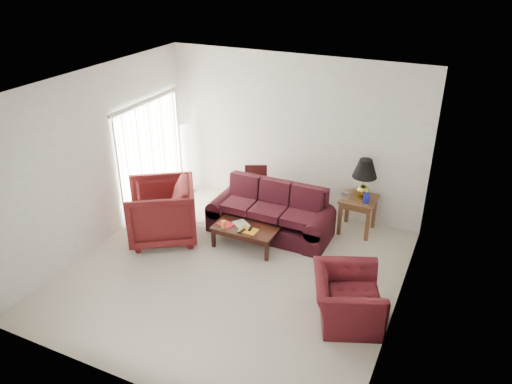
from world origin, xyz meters
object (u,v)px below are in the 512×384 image
at_px(sofa, 270,211).
at_px(armchair_right, 347,298).
at_px(coffee_table, 245,237).
at_px(end_table, 357,215).
at_px(floor_lamp, 187,159).
at_px(armchair_left, 162,211).

height_order(sofa, armchair_right, sofa).
relative_size(armchair_right, coffee_table, 0.97).
xyz_separation_m(end_table, floor_lamp, (-3.62, 0.10, 0.41)).
height_order(end_table, armchair_left, armchair_left).
xyz_separation_m(end_table, armchair_left, (-3.04, -1.69, 0.19)).
distance_m(sofa, floor_lamp, 2.40).
bearing_deg(end_table, coffee_table, -139.63).
height_order(end_table, coffee_table, end_table).
distance_m(armchair_right, coffee_table, 2.33).
xyz_separation_m(floor_lamp, coffee_table, (2.04, -1.44, -0.55)).
distance_m(end_table, armchair_right, 2.45).
height_order(floor_lamp, coffee_table, floor_lamp).
relative_size(end_table, coffee_table, 0.61).
distance_m(floor_lamp, armchair_left, 1.89).
bearing_deg(end_table, floor_lamp, 178.49).
xyz_separation_m(armchair_left, coffee_table, (1.46, 0.34, -0.34)).
height_order(floor_lamp, armchair_right, floor_lamp).
relative_size(sofa, armchair_right, 2.06).
bearing_deg(armchair_left, floor_lamp, 164.72).
bearing_deg(sofa, end_table, 25.50).
bearing_deg(armchair_left, armchair_right, 45.18).
xyz_separation_m(end_table, armchair_right, (0.49, -2.40, 0.01)).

